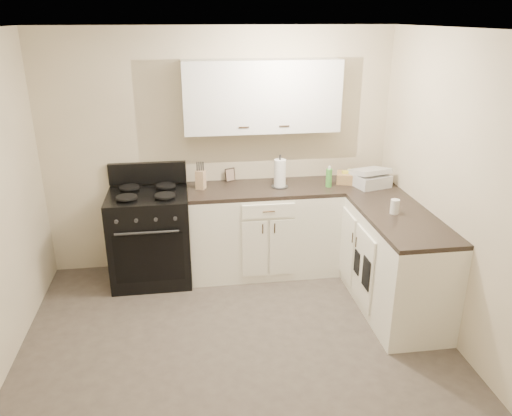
{
  "coord_description": "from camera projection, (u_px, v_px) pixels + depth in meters",
  "views": [
    {
      "loc": [
        -0.35,
        -3.27,
        2.59
      ],
      "look_at": [
        0.25,
        0.85,
        0.97
      ],
      "focal_mm": 35.0,
      "sensor_mm": 36.0,
      "label": 1
    }
  ],
  "objects": [
    {
      "name": "base_cabinets_right",
      "position": [
        384.0,
        252.0,
        4.82
      ],
      "size": [
        0.6,
        1.9,
        0.9
      ],
      "primitive_type": "cube",
      "color": "white",
      "rests_on": "floor"
    },
    {
      "name": "knife_block",
      "position": [
        201.0,
        180.0,
        5.03
      ],
      "size": [
        0.11,
        0.11,
        0.19
      ],
      "primitive_type": "cube",
      "rotation": [
        0.0,
        0.0,
        -0.42
      ],
      "color": "tan",
      "rests_on": "countertop_back"
    },
    {
      "name": "floor",
      "position": [
        240.0,
        360.0,
        4.0
      ],
      "size": [
        3.6,
        3.6,
        0.0
      ],
      "primitive_type": "plane",
      "color": "#473F38",
      "rests_on": "ground"
    },
    {
      "name": "base_cabinets_back",
      "position": [
        263.0,
        231.0,
        5.28
      ],
      "size": [
        1.55,
        0.6,
        0.9
      ],
      "primitive_type": "cube",
      "color": "white",
      "rests_on": "floor"
    },
    {
      "name": "countertop_right",
      "position": [
        388.0,
        206.0,
        4.65
      ],
      "size": [
        0.6,
        1.9,
        0.04
      ],
      "primitive_type": "cube",
      "color": "black",
      "rests_on": "base_cabinets_right"
    },
    {
      "name": "upper_cabinets",
      "position": [
        262.0,
        96.0,
        4.91
      ],
      "size": [
        1.55,
        0.3,
        0.7
      ],
      "primitive_type": "cube",
      "color": "silver",
      "rests_on": "wall_back"
    },
    {
      "name": "picture_frame",
      "position": [
        230.0,
        175.0,
        5.27
      ],
      "size": [
        0.12,
        0.08,
        0.14
      ],
      "primitive_type": "cube",
      "rotation": [
        -0.14,
        0.0,
        0.43
      ],
      "color": "black",
      "rests_on": "countertop_back"
    },
    {
      "name": "countertop_grill",
      "position": [
        370.0,
        180.0,
        5.14
      ],
      "size": [
        0.41,
        0.39,
        0.12
      ],
      "primitive_type": "cube",
      "rotation": [
        0.0,
        0.0,
        0.27
      ],
      "color": "silver",
      "rests_on": "countertop_right"
    },
    {
      "name": "oven_mitt_near",
      "position": [
        367.0,
        273.0,
        4.39
      ],
      "size": [
        0.02,
        0.16,
        0.28
      ],
      "primitive_type": "cube",
      "color": "black",
      "rests_on": "base_cabinets_right"
    },
    {
      "name": "ceiling",
      "position": [
        236.0,
        30.0,
        3.1
      ],
      "size": [
        3.6,
        3.6,
        0.0
      ],
      "primitive_type": "plane",
      "color": "white",
      "rests_on": "wall_back"
    },
    {
      "name": "oven_mitt_far",
      "position": [
        357.0,
        262.0,
        4.63
      ],
      "size": [
        0.02,
        0.13,
        0.22
      ],
      "primitive_type": "cube",
      "color": "black",
      "rests_on": "base_cabinets_right"
    },
    {
      "name": "wicker_basket",
      "position": [
        352.0,
        178.0,
        5.23
      ],
      "size": [
        0.36,
        0.3,
        0.1
      ],
      "primitive_type": "cube",
      "rotation": [
        0.0,
        0.0,
        -0.32
      ],
      "color": "tan",
      "rests_on": "countertop_right"
    },
    {
      "name": "wall_front",
      "position": [
        291.0,
        394.0,
        1.89
      ],
      "size": [
        3.6,
        0.0,
        3.6
      ],
      "primitive_type": "plane",
      "rotation": [
        -1.57,
        0.0,
        0.0
      ],
      "color": "beige",
      "rests_on": "ground"
    },
    {
      "name": "wall_back",
      "position": [
        219.0,
        152.0,
        5.21
      ],
      "size": [
        3.6,
        0.0,
        3.6
      ],
      "primitive_type": "plane",
      "rotation": [
        1.57,
        0.0,
        0.0
      ],
      "color": "beige",
      "rests_on": "ground"
    },
    {
      "name": "glass_jar",
      "position": [
        395.0,
        207.0,
        4.41
      ],
      "size": [
        0.1,
        0.1,
        0.13
      ],
      "primitive_type": "cylinder",
      "rotation": [
        0.0,
        0.0,
        0.4
      ],
      "color": "silver",
      "rests_on": "countertop_right"
    },
    {
      "name": "soap_bottle",
      "position": [
        329.0,
        178.0,
        5.09
      ],
      "size": [
        0.08,
        0.08,
        0.19
      ],
      "primitive_type": "cylinder",
      "rotation": [
        0.0,
        0.0,
        -0.43
      ],
      "color": "green",
      "rests_on": "countertop_back"
    },
    {
      "name": "stove",
      "position": [
        151.0,
        238.0,
        5.09
      ],
      "size": [
        0.79,
        0.67,
        0.95
      ],
      "primitive_type": "cube",
      "color": "black",
      "rests_on": "floor"
    },
    {
      "name": "countertop_back",
      "position": [
        264.0,
        189.0,
        5.11
      ],
      "size": [
        1.55,
        0.6,
        0.04
      ],
      "primitive_type": "cube",
      "color": "black",
      "rests_on": "base_cabinets_back"
    },
    {
      "name": "paper_towel",
      "position": [
        280.0,
        173.0,
        5.06
      ],
      "size": [
        0.16,
        0.16,
        0.29
      ],
      "primitive_type": "cylinder",
      "rotation": [
        0.0,
        0.0,
        0.41
      ],
      "color": "white",
      "rests_on": "countertop_back"
    },
    {
      "name": "wall_right",
      "position": [
        473.0,
        203.0,
        3.79
      ],
      "size": [
        0.0,
        3.6,
        3.6
      ],
      "primitive_type": "plane",
      "rotation": [
        1.57,
        0.0,
        -1.57
      ],
      "color": "beige",
      "rests_on": "ground"
    }
  ]
}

